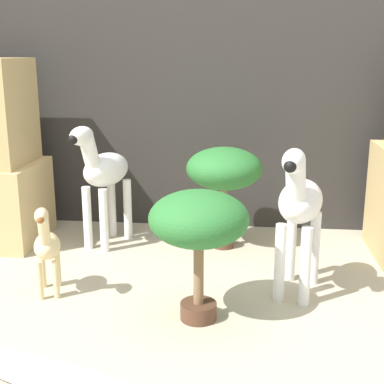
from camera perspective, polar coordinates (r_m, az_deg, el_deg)
name	(u,v)px	position (r m, az deg, el deg)	size (l,w,h in m)	color
ground_plane	(178,346)	(2.26, -1.54, -16.14)	(14.00, 14.00, 0.00)	#B2A88E
wall_back	(209,62)	(3.56, 1.78, 13.73)	(6.40, 0.08, 2.20)	#2D2B28
zebra_right	(299,206)	(2.58, 11.36, -1.51)	(0.29, 0.52, 0.76)	white
zebra_left	(103,174)	(3.26, -9.45, 1.96)	(0.31, 0.52, 0.76)	white
giraffe_figurine	(47,245)	(2.68, -15.26, -5.46)	(0.18, 0.32, 0.48)	beige
potted_palm_front	(224,171)	(3.17, 3.45, 2.26)	(0.45, 0.45, 0.62)	#513323
potted_palm_back	(199,223)	(2.29, 0.72, -3.35)	(0.43, 0.43, 0.59)	#513323
surfboard	(73,384)	(2.05, -12.61, -19.32)	(1.26, 0.61, 0.09)	silver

